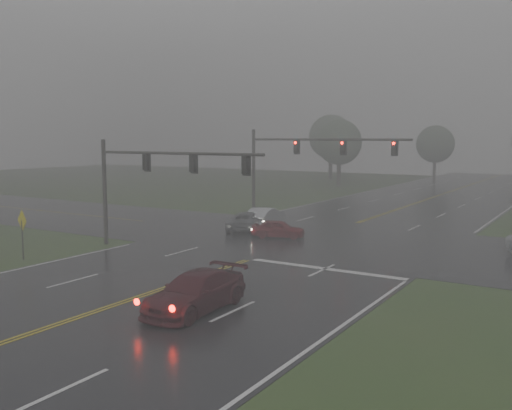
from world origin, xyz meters
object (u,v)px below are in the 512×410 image
Objects in this scene: sedan_red at (278,238)px; sedan_silver at (265,227)px; sedan_maroon at (196,311)px; car_grey at (247,230)px; signal_gantry_near at (148,173)px; signal_gantry_far at (299,155)px.

sedan_silver is at bearing 23.11° from sedan_red.
car_grey is (-8.69, 17.33, 0.00)m from sedan_maroon.
sedan_silver is 0.39× the size of signal_gantry_near.
signal_gantry_near is at bearing -92.75° from signal_gantry_far.
signal_gantry_far is at bearing 1.57° from sedan_red.
signal_gantry_far is (-0.27, 8.43, 5.22)m from car_grey.
sedan_silver is 0.95× the size of car_grey.
sedan_red is at bearing 124.70° from sedan_silver.
signal_gantry_near is 17.61m from signal_gantry_far.
signal_gantry_far is (-3.73, 10.00, 5.22)m from sedan_red.
signal_gantry_near is (-1.11, -9.15, 4.61)m from car_grey.
sedan_red is 9.98m from signal_gantry_near.
signal_gantry_far is (-0.69, 6.62, 5.22)m from sedan_silver.
sedan_silver is 8.46m from signal_gantry_far.
sedan_maroon is at bearing 106.08° from sedan_silver.
car_grey is 9.92m from signal_gantry_far.
sedan_red is (-5.23, 15.76, 0.00)m from sedan_maroon.
sedan_maroon is at bearing 179.48° from sedan_red.
sedan_maroon is 1.43× the size of sedan_red.
sedan_silver is 1.86m from car_grey.
signal_gantry_near is at bearing 130.03° from sedan_red.
car_grey reaches higher than sedan_red.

